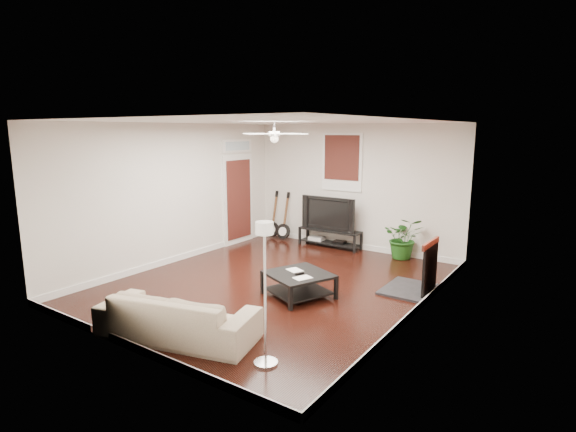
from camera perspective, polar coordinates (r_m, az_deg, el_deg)
name	(u,v)px	position (r m, az deg, el deg)	size (l,w,h in m)	color
room	(275,205)	(7.70, -1.69, 1.37)	(5.01, 6.01, 2.81)	black
brick_accent	(439,211)	(7.51, 18.55, 0.56)	(0.02, 2.20, 2.80)	brown
fireplace	(418,266)	(7.80, 16.10, -6.02)	(0.80, 1.10, 0.92)	black
window_back	(342,162)	(10.31, 6.80, 6.76)	(1.00, 0.06, 1.30)	#37140F
door_left	(238,191)	(10.72, -6.30, 3.16)	(0.08, 1.00, 2.50)	white
tv_stand	(330,238)	(10.49, 5.28, -2.78)	(1.48, 0.40, 0.41)	black
tv	(331,213)	(10.38, 5.39, 0.40)	(1.33, 0.17, 0.76)	black
coffee_table	(299,285)	(7.41, 1.35, -8.65)	(0.92, 0.92, 0.39)	black
sofa	(178,316)	(6.15, -13.72, -12.10)	(2.07, 0.81, 0.60)	tan
floor_lamp	(265,295)	(5.15, -2.90, -9.88)	(0.28, 0.28, 1.69)	silver
potted_plant	(404,238)	(9.76, 14.41, -2.67)	(0.80, 0.70, 0.89)	#1B5016
guitar_left	(272,214)	(11.25, -1.98, 0.21)	(0.37, 0.26, 1.19)	black
guitar_right	(283,216)	(11.02, -0.61, -0.01)	(0.37, 0.26, 1.19)	black
ceiling_fan	(274,134)	(7.60, -1.74, 10.33)	(1.24, 1.24, 0.32)	white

